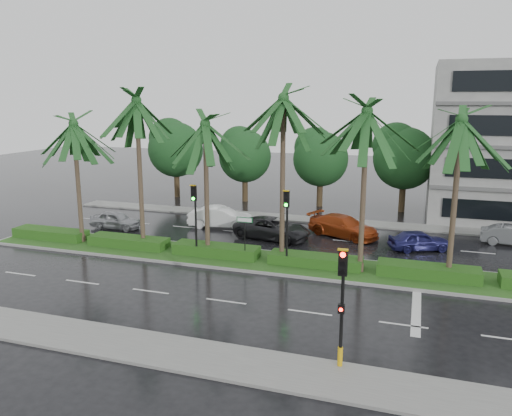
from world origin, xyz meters
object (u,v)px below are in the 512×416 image
(car_silver, at_px, (116,220))
(car_blue, at_px, (419,240))
(street_sign, at_px, (245,228))
(car_darkgrey, at_px, (272,228))
(signal_near, at_px, (342,303))
(car_red, at_px, (343,226))
(car_white, at_px, (220,217))
(signal_median_left, at_px, (195,210))

(car_silver, height_order, car_blue, car_silver)
(street_sign, bearing_deg, car_silver, 158.54)
(car_silver, bearing_deg, car_darkgrey, -86.08)
(car_silver, distance_m, car_blue, 21.15)
(signal_near, xyz_separation_m, car_silver, (-18.61, 14.43, -1.86))
(car_silver, bearing_deg, street_sign, -112.40)
(car_blue, bearing_deg, car_darkgrey, 68.54)
(street_sign, distance_m, car_darkgrey, 5.72)
(street_sign, xyz_separation_m, car_red, (4.50, 7.60, -1.39))
(signal_near, xyz_separation_m, car_blue, (2.50, 15.75, -1.87))
(street_sign, xyz_separation_m, car_white, (-4.50, 7.31, -1.35))
(signal_median_left, relative_size, street_sign, 1.68)
(car_darkgrey, bearing_deg, car_white, 78.68)
(car_blue, bearing_deg, car_white, 60.70)
(car_silver, bearing_deg, car_blue, -87.37)
(car_silver, bearing_deg, signal_near, -128.74)
(car_darkgrey, relative_size, car_blue, 1.39)
(signal_near, height_order, car_red, signal_near)
(signal_median_left, xyz_separation_m, street_sign, (3.00, 0.18, -0.87))
(signal_near, relative_size, car_red, 0.86)
(car_darkgrey, bearing_deg, car_silver, 104.92)
(street_sign, relative_size, car_darkgrey, 0.50)
(car_red, bearing_deg, street_sign, 173.35)
(signal_median_left, distance_m, street_sign, 3.13)
(street_sign, xyz_separation_m, car_blue, (9.50, 5.88, -1.49))
(signal_median_left, relative_size, car_red, 0.86)
(car_white, bearing_deg, signal_near, -155.45)
(signal_median_left, relative_size, car_silver, 1.15)
(signal_median_left, bearing_deg, car_darkgrey, 62.38)
(street_sign, xyz_separation_m, car_silver, (-11.61, 4.56, -1.48))
(car_white, distance_m, car_blue, 14.07)
(car_white, bearing_deg, car_blue, -105.07)
(street_sign, height_order, car_red, street_sign)
(car_blue, bearing_deg, street_sign, 98.30)
(street_sign, relative_size, car_red, 0.51)
(signal_median_left, relative_size, car_blue, 1.16)
(signal_median_left, height_order, car_blue, signal_median_left)
(signal_near, bearing_deg, signal_median_left, 135.91)
(car_red, bearing_deg, signal_median_left, 160.04)
(car_white, height_order, car_blue, car_white)
(signal_median_left, height_order, car_white, signal_median_left)
(street_sign, relative_size, car_silver, 0.69)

